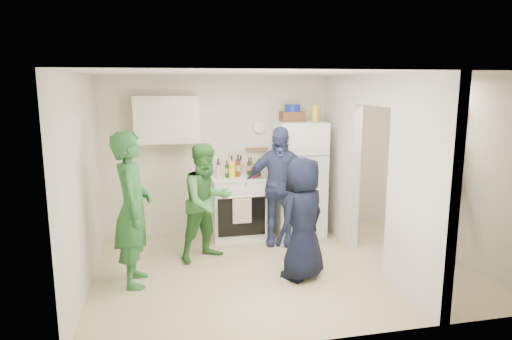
{
  "coord_description": "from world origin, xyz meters",
  "views": [
    {
      "loc": [
        -1.54,
        -5.39,
        2.39
      ],
      "look_at": [
        -0.28,
        0.4,
        1.25
      ],
      "focal_mm": 32.0,
      "sensor_mm": 36.0,
      "label": 1
    }
  ],
  "objects_px": {
    "fridge": "(298,179)",
    "person_green_center": "(207,202)",
    "person_green_left": "(133,209)",
    "yellow_cup_stack_top": "(315,114)",
    "stove": "(238,207)",
    "wicker_basket": "(292,116)",
    "person_navy": "(303,219)",
    "person_denim": "(279,186)",
    "blue_bowl": "(292,108)",
    "person_nook": "(429,191)"
  },
  "relations": [
    {
      "from": "fridge",
      "to": "person_green_center",
      "type": "bearing_deg",
      "value": -153.79
    },
    {
      "from": "person_green_left",
      "to": "yellow_cup_stack_top",
      "type": "bearing_deg",
      "value": -63.1
    },
    {
      "from": "stove",
      "to": "wicker_basket",
      "type": "bearing_deg",
      "value": 1.32
    },
    {
      "from": "yellow_cup_stack_top",
      "to": "person_green_left",
      "type": "bearing_deg",
      "value": -154.76
    },
    {
      "from": "yellow_cup_stack_top",
      "to": "person_navy",
      "type": "height_order",
      "value": "yellow_cup_stack_top"
    },
    {
      "from": "fridge",
      "to": "stove",
      "type": "bearing_deg",
      "value": 178.23
    },
    {
      "from": "fridge",
      "to": "person_navy",
      "type": "height_order",
      "value": "fridge"
    },
    {
      "from": "person_denim",
      "to": "blue_bowl",
      "type": "bearing_deg",
      "value": 69.92
    },
    {
      "from": "fridge",
      "to": "yellow_cup_stack_top",
      "type": "distance_m",
      "value": 1.05
    },
    {
      "from": "blue_bowl",
      "to": "fridge",
      "type": "bearing_deg",
      "value": -26.57
    },
    {
      "from": "fridge",
      "to": "yellow_cup_stack_top",
      "type": "xyz_separation_m",
      "value": [
        0.22,
        -0.1,
        1.02
      ]
    },
    {
      "from": "person_green_center",
      "to": "fridge",
      "type": "bearing_deg",
      "value": -1.86
    },
    {
      "from": "person_green_left",
      "to": "blue_bowl",
      "type": "bearing_deg",
      "value": -57.45
    },
    {
      "from": "blue_bowl",
      "to": "person_nook",
      "type": "relative_size",
      "value": 0.13
    },
    {
      "from": "person_green_center",
      "to": "person_nook",
      "type": "height_order",
      "value": "person_nook"
    },
    {
      "from": "wicker_basket",
      "to": "person_navy",
      "type": "distance_m",
      "value": 2.05
    },
    {
      "from": "person_green_left",
      "to": "person_nook",
      "type": "relative_size",
      "value": 1.0
    },
    {
      "from": "yellow_cup_stack_top",
      "to": "person_nook",
      "type": "relative_size",
      "value": 0.14
    },
    {
      "from": "yellow_cup_stack_top",
      "to": "wicker_basket",
      "type": "bearing_deg",
      "value": 154.89
    },
    {
      "from": "fridge",
      "to": "yellow_cup_stack_top",
      "type": "height_order",
      "value": "yellow_cup_stack_top"
    },
    {
      "from": "fridge",
      "to": "person_nook",
      "type": "bearing_deg",
      "value": -41.38
    },
    {
      "from": "blue_bowl",
      "to": "person_navy",
      "type": "bearing_deg",
      "value": -102.01
    },
    {
      "from": "stove",
      "to": "wicker_basket",
      "type": "xyz_separation_m",
      "value": [
        0.87,
        0.02,
        1.38
      ]
    },
    {
      "from": "person_green_center",
      "to": "person_navy",
      "type": "xyz_separation_m",
      "value": [
        1.07,
        -0.88,
        -0.04
      ]
    },
    {
      "from": "fridge",
      "to": "wicker_basket",
      "type": "relative_size",
      "value": 5.14
    },
    {
      "from": "person_navy",
      "to": "blue_bowl",
      "type": "bearing_deg",
      "value": -135.14
    },
    {
      "from": "person_green_left",
      "to": "person_nook",
      "type": "xyz_separation_m",
      "value": [
        3.94,
        0.07,
        0.0
      ]
    },
    {
      "from": "person_green_left",
      "to": "person_green_center",
      "type": "xyz_separation_m",
      "value": [
        0.94,
        0.62,
        -0.12
      ]
    },
    {
      "from": "fridge",
      "to": "yellow_cup_stack_top",
      "type": "bearing_deg",
      "value": -24.44
    },
    {
      "from": "wicker_basket",
      "to": "person_denim",
      "type": "xyz_separation_m",
      "value": [
        -0.32,
        -0.44,
        -0.99
      ]
    },
    {
      "from": "person_green_left",
      "to": "person_navy",
      "type": "distance_m",
      "value": 2.04
    },
    {
      "from": "wicker_basket",
      "to": "fridge",
      "type": "bearing_deg",
      "value": -26.57
    },
    {
      "from": "person_green_center",
      "to": "person_navy",
      "type": "distance_m",
      "value": 1.39
    },
    {
      "from": "fridge",
      "to": "person_navy",
      "type": "relative_size",
      "value": 1.19
    },
    {
      "from": "wicker_basket",
      "to": "person_green_left",
      "type": "relative_size",
      "value": 0.19
    },
    {
      "from": "fridge",
      "to": "blue_bowl",
      "type": "height_order",
      "value": "blue_bowl"
    },
    {
      "from": "stove",
      "to": "fridge",
      "type": "xyz_separation_m",
      "value": [
        0.97,
        -0.03,
        0.41
      ]
    },
    {
      "from": "stove",
      "to": "person_denim",
      "type": "xyz_separation_m",
      "value": [
        0.55,
        -0.42,
        0.39
      ]
    },
    {
      "from": "person_navy",
      "to": "person_denim",
      "type": "bearing_deg",
      "value": -124.73
    },
    {
      "from": "person_green_left",
      "to": "person_denim",
      "type": "relative_size",
      "value": 1.04
    },
    {
      "from": "yellow_cup_stack_top",
      "to": "person_navy",
      "type": "relative_size",
      "value": 0.16
    },
    {
      "from": "person_navy",
      "to": "person_nook",
      "type": "xyz_separation_m",
      "value": [
        1.93,
        0.34,
        0.17
      ]
    },
    {
      "from": "wicker_basket",
      "to": "yellow_cup_stack_top",
      "type": "bearing_deg",
      "value": -25.11
    },
    {
      "from": "yellow_cup_stack_top",
      "to": "person_denim",
      "type": "xyz_separation_m",
      "value": [
        -0.64,
        -0.29,
        -1.04
      ]
    },
    {
      "from": "blue_bowl",
      "to": "person_nook",
      "type": "xyz_separation_m",
      "value": [
        1.57,
        -1.34,
        -1.08
      ]
    },
    {
      "from": "stove",
      "to": "person_green_left",
      "type": "xyz_separation_m",
      "value": [
        -1.5,
        -1.4,
        0.43
      ]
    },
    {
      "from": "blue_bowl",
      "to": "person_green_left",
      "type": "height_order",
      "value": "blue_bowl"
    },
    {
      "from": "stove",
      "to": "person_navy",
      "type": "distance_m",
      "value": 1.76
    },
    {
      "from": "yellow_cup_stack_top",
      "to": "fridge",
      "type": "bearing_deg",
      "value": 155.56
    },
    {
      "from": "stove",
      "to": "person_green_center",
      "type": "xyz_separation_m",
      "value": [
        -0.56,
        -0.78,
        0.31
      ]
    }
  ]
}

